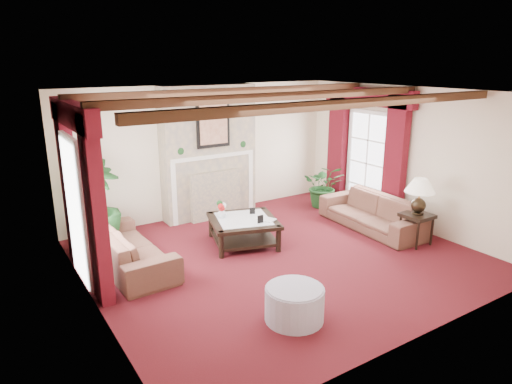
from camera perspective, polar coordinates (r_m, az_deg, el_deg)
floor at (r=7.72m, az=3.12°, el=-8.09°), size 6.00×6.00×0.00m
ceiling at (r=7.05m, az=3.47°, el=12.34°), size 6.00×6.00×0.00m
back_wall at (r=9.57m, az=-6.46°, el=5.14°), size 6.00×0.02×2.70m
left_wall at (r=6.07m, az=-20.30°, el=-2.32°), size 0.02×5.50×2.70m
right_wall at (r=9.31m, az=18.44°, el=4.10°), size 0.02×5.50×2.70m
ceiling_beams at (r=7.05m, az=3.46°, el=11.85°), size 6.00×3.00×0.12m
fireplace at (r=9.23m, az=-6.17°, el=13.20°), size 2.00×0.52×2.70m
french_door_left at (r=6.86m, az=-22.61°, el=6.22°), size 0.10×1.10×2.16m
french_door_right at (r=9.82m, az=14.18°, el=9.65°), size 0.10×1.10×2.16m
curtains_left at (r=6.83m, az=-22.08°, el=9.81°), size 0.20×2.40×2.55m
curtains_right at (r=9.70m, az=13.90°, el=12.09°), size 0.20×2.40×2.55m
sofa_left at (r=7.51m, az=-15.69°, el=-5.85°), size 2.25×0.79×0.86m
sofa_right at (r=9.10m, az=14.33°, el=-1.83°), size 2.26×0.84×0.86m
potted_palm at (r=8.28m, az=-19.46°, el=-3.92°), size 2.07×2.27×0.91m
small_plant at (r=10.23m, az=8.45°, el=0.21°), size 1.84×1.84×0.76m
coffee_table at (r=8.15m, az=-1.58°, el=-4.94°), size 1.43×1.43×0.47m
side_table at (r=8.60m, az=19.35°, el=-4.38°), size 0.55×0.55×0.57m
ottoman at (r=5.92m, az=4.82°, el=-13.78°), size 0.75×0.75×0.44m
table_lamp at (r=8.41m, az=19.73°, el=-0.46°), size 0.52×0.52×0.66m
flower_vase at (r=8.11m, az=-4.29°, el=-2.65°), size 0.22×0.23×0.18m
book at (r=7.87m, az=0.87°, el=-2.73°), size 0.24×0.19×0.31m
photo_frame_a at (r=7.82m, az=0.55°, el=-3.44°), size 0.11×0.02×0.15m
photo_frame_b at (r=8.28m, az=-0.46°, el=-2.40°), size 0.10×0.06×0.13m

